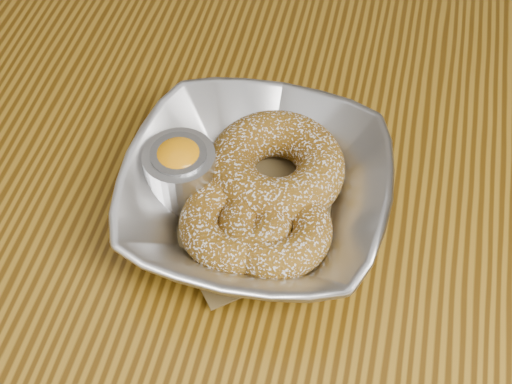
% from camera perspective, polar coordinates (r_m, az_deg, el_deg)
% --- Properties ---
extents(table, '(1.20, 0.80, 0.75)m').
position_cam_1_polar(table, '(0.72, -0.75, -2.93)').
color(table, brown).
rests_on(table, ground_plane).
extents(serving_bowl, '(0.22, 0.22, 0.05)m').
position_cam_1_polar(serving_bowl, '(0.58, -0.00, -0.20)').
color(serving_bowl, '#B6B8BD').
rests_on(serving_bowl, table).
extents(parchment, '(0.20, 0.20, 0.00)m').
position_cam_1_polar(parchment, '(0.60, -0.00, -1.23)').
color(parchment, brown).
rests_on(parchment, table).
extents(donut_back, '(0.15, 0.15, 0.04)m').
position_cam_1_polar(donut_back, '(0.60, 1.61, 2.03)').
color(donut_back, brown).
rests_on(donut_back, parchment).
extents(donut_front, '(0.11, 0.11, 0.03)m').
position_cam_1_polar(donut_front, '(0.57, -1.63, -2.56)').
color(donut_front, brown).
rests_on(donut_front, parchment).
extents(donut_extra, '(0.09, 0.09, 0.03)m').
position_cam_1_polar(donut_extra, '(0.56, 1.54, -2.98)').
color(donut_extra, brown).
rests_on(donut_extra, parchment).
extents(ramekin, '(0.06, 0.06, 0.05)m').
position_cam_1_polar(ramekin, '(0.59, -6.07, 1.77)').
color(ramekin, '#B6B8BD').
rests_on(ramekin, table).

